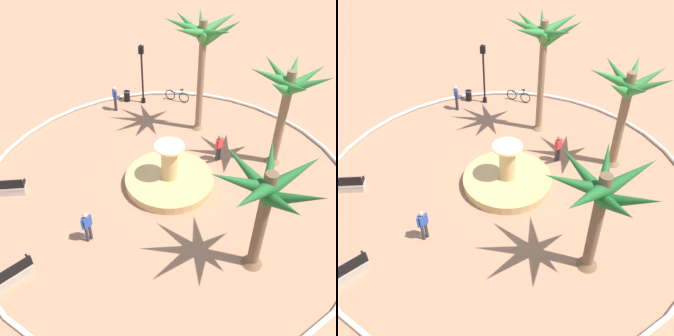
# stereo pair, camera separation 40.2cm
# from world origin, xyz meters

# --- Properties ---
(ground_plane) EXTENTS (80.00, 80.00, 0.00)m
(ground_plane) POSITION_xyz_m (0.00, 0.00, 0.00)
(ground_plane) COLOR tan
(plaza_curb) EXTENTS (18.88, 18.88, 0.20)m
(plaza_curb) POSITION_xyz_m (0.00, 0.00, 0.10)
(plaza_curb) COLOR silver
(plaza_curb) RESTS_ON ground
(fountain) EXTENTS (4.46, 4.46, 2.39)m
(fountain) POSITION_xyz_m (-0.10, 0.02, 0.33)
(fountain) COLOR tan
(fountain) RESTS_ON ground
(palm_tree_near_fountain) EXTENTS (4.13, 4.12, 6.78)m
(palm_tree_near_fountain) POSITION_xyz_m (-1.41, -5.11, 5.46)
(palm_tree_near_fountain) COLOR #8E6B4C
(palm_tree_near_fountain) RESTS_ON ground
(palm_tree_by_curb) EXTENTS (3.96, 3.96, 5.57)m
(palm_tree_by_curb) POSITION_xyz_m (-5.56, -2.24, 4.20)
(palm_tree_by_curb) COLOR brown
(palm_tree_by_curb) RESTS_ON ground
(palm_tree_mid_plaza) EXTENTS (4.18, 4.11, 5.09)m
(palm_tree_mid_plaza) POSITION_xyz_m (-3.81, 4.61, 3.82)
(palm_tree_mid_plaza) COLOR brown
(palm_tree_mid_plaza) RESTS_ON ground
(bench_east) EXTENTS (1.44, 1.52, 1.00)m
(bench_east) POSITION_xyz_m (5.51, 6.16, 0.35)
(bench_east) COLOR beige
(bench_east) RESTS_ON ground
(bench_west) EXTENTS (1.66, 0.78, 1.00)m
(bench_west) POSITION_xyz_m (7.63, 1.41, 0.35)
(bench_west) COLOR beige
(bench_west) RESTS_ON ground
(lamppost) EXTENTS (0.32, 0.32, 4.04)m
(lamppost) POSITION_xyz_m (2.29, -7.97, 2.37)
(lamppost) COLOR black
(lamppost) RESTS_ON ground
(trash_bin) EXTENTS (0.46, 0.46, 0.73)m
(trash_bin) POSITION_xyz_m (3.41, -8.10, 0.39)
(trash_bin) COLOR black
(trash_bin) RESTS_ON ground
(bicycle_red_frame) EXTENTS (1.65, 0.66, 0.94)m
(bicycle_red_frame) POSITION_xyz_m (0.05, -8.38, 0.38)
(bicycle_red_frame) COLOR black
(bicycle_red_frame) RESTS_ON ground
(person_cyclist_helmet) EXTENTS (0.34, 0.47, 1.68)m
(person_cyclist_helmet) POSITION_xyz_m (3.95, -6.86, 0.94)
(person_cyclist_helmet) COLOR #33333D
(person_cyclist_helmet) RESTS_ON ground
(person_cyclist_photo) EXTENTS (0.42, 0.38, 1.61)m
(person_cyclist_photo) POSITION_xyz_m (-2.59, -2.14, 0.90)
(person_cyclist_photo) COLOR #33333D
(person_cyclist_photo) RESTS_ON ground
(person_pedestrian_stroll) EXTENTS (0.37, 0.43, 1.63)m
(person_pedestrian_stroll) POSITION_xyz_m (3.06, 3.93, 0.91)
(person_pedestrian_stroll) COLOR #33333D
(person_pedestrian_stroll) RESTS_ON ground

